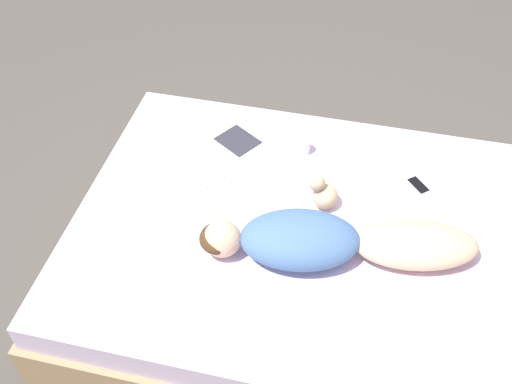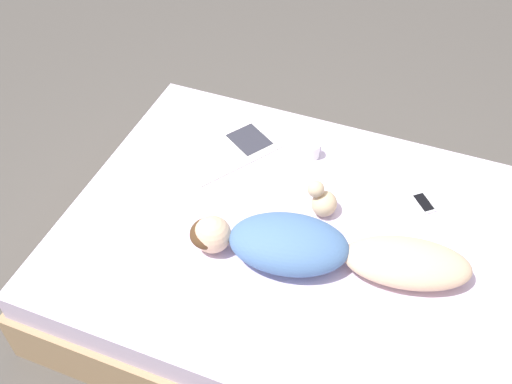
% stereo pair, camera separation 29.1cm
% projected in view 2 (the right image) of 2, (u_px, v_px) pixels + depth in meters
% --- Properties ---
extents(ground_plane, '(12.00, 12.00, 0.00)m').
position_uv_depth(ground_plane, '(287.00, 286.00, 3.15)').
color(ground_plane, '#4C4742').
extents(bed, '(1.71, 2.16, 0.46)m').
position_uv_depth(bed, '(289.00, 259.00, 2.99)').
color(bed, tan).
rests_on(bed, ground_plane).
extents(person, '(0.51, 1.26, 0.19)m').
position_uv_depth(person, '(320.00, 249.00, 2.63)').
color(person, '#DBB28E').
rests_on(person, bed).
extents(open_magazine, '(0.61, 0.54, 0.01)m').
position_uv_depth(open_magazine, '(230.00, 149.00, 3.20)').
color(open_magazine, silver).
rests_on(open_magazine, bed).
extents(coffee_mug, '(0.12, 0.08, 0.08)m').
position_uv_depth(coffee_mug, '(312.00, 150.00, 3.14)').
color(coffee_mug, white).
rests_on(coffee_mug, bed).
extents(cell_phone, '(0.15, 0.14, 0.01)m').
position_uv_depth(cell_phone, '(424.00, 203.00, 2.93)').
color(cell_phone, silver).
rests_on(cell_phone, bed).
extents(plush_toy, '(0.14, 0.15, 0.18)m').
position_uv_depth(plush_toy, '(322.00, 200.00, 2.84)').
color(plush_toy, '#D1B289').
rests_on(plush_toy, bed).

